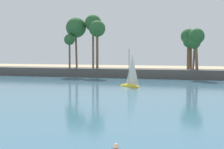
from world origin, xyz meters
name	(u,v)px	position (x,y,z in m)	size (l,w,h in m)	color
sea	(184,82)	(0.00, 58.20, 0.03)	(220.00, 97.34, 0.06)	teal
palm_headland	(193,61)	(0.64, 66.95, 3.43)	(97.08, 6.50, 13.25)	#514C47
sailboat_near_shore	(130,83)	(-6.79, 47.70, 0.60)	(4.17, 3.25, 6.00)	yellow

